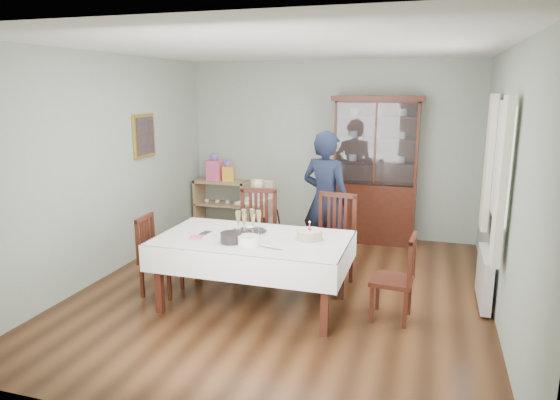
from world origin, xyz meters
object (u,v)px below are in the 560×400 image
at_px(chair_end_left, 161,271).
at_px(woman, 326,201).
at_px(china_cabinet, 376,168).
at_px(chair_far_right, 331,259).
at_px(sideboard, 222,204).
at_px(high_chair, 258,226).
at_px(chair_end_right, 393,294).
at_px(champagne_tray, 248,226).
at_px(dining_table, 253,271).
at_px(birthday_cake, 309,235).
at_px(gift_bag_orange, 228,172).
at_px(chair_far_left, 255,251).
at_px(gift_bag_pink, 214,168).

height_order(chair_end_left, woman, woman).
distance_m(china_cabinet, chair_far_right, 2.09).
xyz_separation_m(sideboard, chair_far_right, (2.23, -1.93, -0.08)).
xyz_separation_m(chair_end_left, high_chair, (0.61, 1.59, 0.15)).
height_order(sideboard, chair_end_right, chair_end_right).
bearing_deg(champagne_tray, china_cabinet, 67.80).
height_order(dining_table, chair_end_right, chair_end_right).
bearing_deg(birthday_cake, woman, 94.87).
bearing_deg(gift_bag_orange, chair_far_left, -58.60).
bearing_deg(chair_far_right, chair_end_left, -148.49).
relative_size(dining_table, chair_far_left, 1.88).
relative_size(sideboard, chair_far_right, 0.84).
bearing_deg(woman, sideboard, -16.63).
height_order(chair_far_right, gift_bag_pink, gift_bag_pink).
bearing_deg(gift_bag_pink, chair_far_left, -53.72).
relative_size(woman, gift_bag_orange, 5.28).
height_order(chair_end_right, gift_bag_orange, gift_bag_orange).
height_order(sideboard, chair_far_right, chair_far_right).
distance_m(high_chair, champagne_tray, 1.56).
height_order(chair_far_left, chair_end_left, chair_far_left).
bearing_deg(woman, gift_bag_pink, -14.82).
distance_m(champagne_tray, gift_bag_pink, 3.02).
xyz_separation_m(sideboard, gift_bag_orange, (0.12, -0.02, 0.55)).
bearing_deg(chair_far_left, woman, 29.94).
height_order(chair_far_left, chair_end_right, chair_far_left).
xyz_separation_m(chair_end_left, birthday_cake, (1.71, 0.06, 0.55)).
height_order(woman, gift_bag_pink, woman).
relative_size(chair_far_left, birthday_cake, 3.52).
height_order(chair_far_right, champagne_tray, chair_far_right).
distance_m(woman, gift_bag_pink, 2.54).
distance_m(woman, high_chair, 1.12).
bearing_deg(chair_far_left, china_cabinet, 51.24).
relative_size(sideboard, woman, 0.51).
distance_m(chair_far_left, chair_end_right, 1.87).
relative_size(high_chair, gift_bag_orange, 3.19).
bearing_deg(gift_bag_pink, chair_far_right, -39.14).
xyz_separation_m(birthday_cake, gift_bag_pink, (-2.26, 2.65, 0.18)).
bearing_deg(champagne_tray, birthday_cake, -6.44).
height_order(chair_end_right, champagne_tray, champagne_tray).
xyz_separation_m(chair_far_left, woman, (0.76, 0.55, 0.57)).
bearing_deg(chair_end_left, high_chair, -24.66).
distance_m(dining_table, chair_far_right, 1.06).
relative_size(chair_far_right, chair_end_left, 1.20).
bearing_deg(sideboard, chair_end_left, -81.03).
distance_m(chair_far_left, high_chair, 0.80).
height_order(chair_far_left, gift_bag_orange, gift_bag_orange).
relative_size(champagne_tray, birthday_cake, 1.30).
height_order(woman, gift_bag_orange, woman).
distance_m(china_cabinet, chair_end_right, 2.79).
bearing_deg(chair_end_left, birthday_cake, -91.56).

